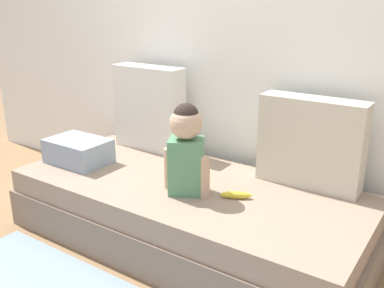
{
  "coord_description": "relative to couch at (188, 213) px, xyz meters",
  "views": [
    {
      "loc": [
        1.34,
        -1.92,
        1.41
      ],
      "look_at": [
        0.03,
        0.0,
        0.63
      ],
      "focal_mm": 40.57,
      "sensor_mm": 36.0,
      "label": 1
    }
  ],
  "objects": [
    {
      "name": "couch",
      "position": [
        0.0,
        0.0,
        0.0
      ],
      "size": [
        2.14,
        0.95,
        0.38
      ],
      "color": "#826C5B",
      "rests_on": "ground"
    },
    {
      "name": "ground_plane",
      "position": [
        0.0,
        0.0,
        -0.19
      ],
      "size": [
        12.0,
        12.0,
        0.0
      ],
      "primitive_type": "plane",
      "color": "#93704C"
    },
    {
      "name": "throw_pillow_left",
      "position": [
        -0.59,
        0.38,
        0.49
      ],
      "size": [
        0.53,
        0.16,
        0.59
      ],
      "primitive_type": "cube",
      "color": "silver",
      "rests_on": "couch"
    },
    {
      "name": "folded_blanket",
      "position": [
        -0.79,
        -0.12,
        0.27
      ],
      "size": [
        0.4,
        0.28,
        0.16
      ],
      "primitive_type": "cube",
      "color": "#8E9EB2",
      "rests_on": "couch"
    },
    {
      "name": "back_wall",
      "position": [
        0.0,
        0.61,
        0.96
      ],
      "size": [
        5.34,
        0.1,
        2.29
      ],
      "primitive_type": "cube",
      "color": "white",
      "rests_on": "ground"
    },
    {
      "name": "toddler",
      "position": [
        0.07,
        -0.1,
        0.46
      ],
      "size": [
        0.3,
        0.22,
        0.51
      ],
      "color": "#568E66",
      "rests_on": "couch"
    },
    {
      "name": "throw_pillow_right",
      "position": [
        0.59,
        0.38,
        0.45
      ],
      "size": [
        0.59,
        0.16,
        0.52
      ],
      "primitive_type": "cube",
      "color": "beige",
      "rests_on": "couch"
    },
    {
      "name": "banana",
      "position": [
        0.33,
        -0.02,
        0.21
      ],
      "size": [
        0.17,
        0.12,
        0.04
      ],
      "primitive_type": "ellipsoid",
      "rotation": [
        0.0,
        0.0,
        0.5
      ],
      "color": "yellow",
      "rests_on": "couch"
    }
  ]
}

